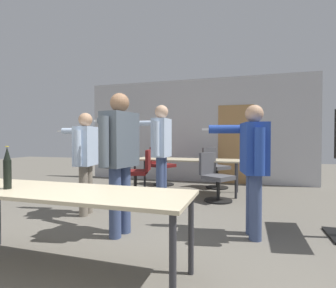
% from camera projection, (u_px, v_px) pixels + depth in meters
% --- Properties ---
extents(back_wall, '(6.20, 0.12, 2.79)m').
position_uv_depth(back_wall, '(195.00, 131.00, 7.18)').
color(back_wall, '#BCBCC1').
rests_on(back_wall, ground_plane).
extents(conference_table_near, '(2.31, 0.70, 0.73)m').
position_uv_depth(conference_table_near, '(63.00, 197.00, 2.31)').
color(conference_table_near, '#C6B793').
rests_on(conference_table_near, ground_plane).
extents(conference_table_far, '(2.28, 0.71, 0.73)m').
position_uv_depth(conference_table_far, '(186.00, 162.00, 5.72)').
color(conference_table_far, '#C6B793').
rests_on(conference_table_far, ground_plane).
extents(person_left_plaid, '(0.80, 0.62, 1.58)m').
position_uv_depth(person_left_plaid, '(85.00, 154.00, 4.05)').
color(person_left_plaid, slate).
rests_on(person_left_plaid, ground_plane).
extents(person_center_tall, '(0.79, 0.65, 1.77)m').
position_uv_depth(person_center_tall, '(161.00, 145.00, 4.62)').
color(person_center_tall, '#3D4C75').
rests_on(person_center_tall, ground_plane).
extents(person_near_casual, '(0.83, 0.68, 1.58)m').
position_uv_depth(person_near_casual, '(253.00, 159.00, 3.13)').
color(person_near_casual, '#3D4C75').
rests_on(person_near_casual, ground_plane).
extents(person_far_watching, '(0.77, 0.78, 1.73)m').
position_uv_depth(person_far_watching, '(119.00, 150.00, 3.19)').
color(person_far_watching, '#3D4C75').
rests_on(person_far_watching, ground_plane).
extents(office_chair_far_right, '(0.67, 0.65, 0.96)m').
position_uv_depth(office_chair_far_right, '(162.00, 167.00, 6.68)').
color(office_chair_far_right, black).
rests_on(office_chair_far_right, ground_plane).
extents(office_chair_side_rolled, '(0.69, 0.68, 0.95)m').
position_uv_depth(office_chair_side_rolled, '(215.00, 169.00, 6.27)').
color(office_chair_side_rolled, black).
rests_on(office_chair_side_rolled, ground_plane).
extents(office_chair_mid_tucked, '(0.68, 0.66, 0.91)m').
position_uv_depth(office_chair_mid_tucked, '(215.00, 179.00, 4.97)').
color(office_chair_mid_tucked, black).
rests_on(office_chair_mid_tucked, ground_plane).
extents(office_chair_far_left, '(0.61, 0.56, 0.95)m').
position_uv_depth(office_chair_far_left, '(139.00, 174.00, 5.35)').
color(office_chair_far_left, black).
rests_on(office_chair_far_left, ground_plane).
extents(beer_bottle, '(0.07, 0.07, 0.39)m').
position_uv_depth(beer_bottle, '(7.00, 169.00, 2.36)').
color(beer_bottle, black).
rests_on(beer_bottle, conference_table_near).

